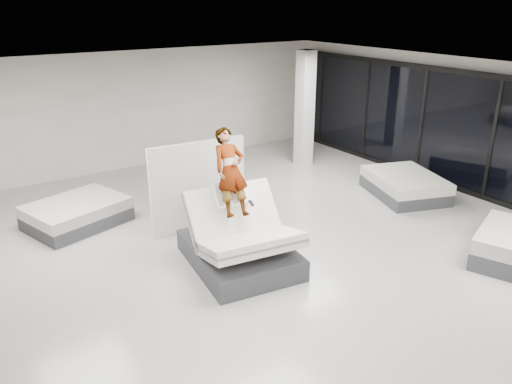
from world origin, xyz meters
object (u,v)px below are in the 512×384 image
remote (251,203)px  hero_bed (240,243)px  flat_bed_left_far (77,213)px  person (231,189)px  column (305,109)px  flat_bed_right_far (405,185)px  divider_panel (199,186)px

remote → hero_bed: bearing=177.8°
flat_bed_left_far → person: bearing=-56.3°
remote → column: size_ratio=0.04×
person → column: bearing=46.0°
flat_bed_left_far → column: (6.56, 0.63, 1.34)m
hero_bed → flat_bed_right_far: (5.11, 0.68, -0.17)m
person → flat_bed_left_far: 3.77m
hero_bed → remote: (0.22, -0.04, 0.73)m
remote → divider_panel: divider_panel is taller
divider_panel → flat_bed_left_far: bearing=146.3°
hero_bed → flat_bed_right_far: bearing=7.6°
divider_panel → flat_bed_right_far: bearing=-9.1°
remote → divider_panel: bearing=100.4°
remote → divider_panel: 1.83m
person → flat_bed_left_far: (-2.00, 3.01, -1.09)m
hero_bed → flat_bed_left_far: bearing=120.4°
remote → flat_bed_left_far: remote is taller
flat_bed_left_far → flat_bed_right_far: bearing=-20.7°
person → divider_panel: person is taller
column → flat_bed_left_far: bearing=-174.5°
remote → column: (4.39, 4.01, 0.44)m
remote → flat_bed_right_far: size_ratio=0.06×
divider_panel → column: 5.04m
flat_bed_right_far → flat_bed_left_far: flat_bed_right_far is taller
flat_bed_left_far → column: 6.73m
person → remote: 0.45m
hero_bed → person: bearing=82.5°
column → flat_bed_right_far: bearing=-81.4°
hero_bed → divider_panel: size_ratio=1.15×
person → divider_panel: 1.50m
person → remote: person is taller
person → flat_bed_left_far: bearing=131.1°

